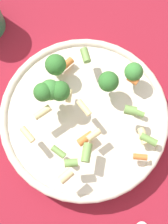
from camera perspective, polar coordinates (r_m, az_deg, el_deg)
name	(u,v)px	position (r m, az deg, el deg)	size (l,w,h in m)	color
ground_plane	(84,122)	(0.58, 0.00, -1.78)	(3.00, 3.00, 0.00)	maroon
bowl	(84,118)	(0.55, 0.00, -1.10)	(0.29, 0.29, 0.05)	beige
pasta_salad	(79,90)	(0.50, -0.99, 4.13)	(0.22, 0.23, 0.07)	#8CB766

